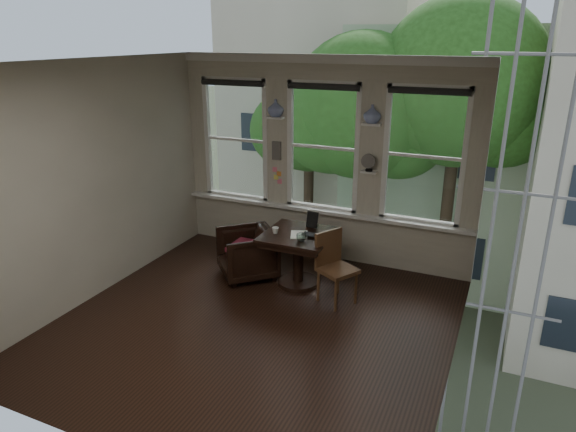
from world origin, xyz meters
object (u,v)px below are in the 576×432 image
at_px(table, 298,259).
at_px(armchair_left, 247,254).
at_px(mug, 275,230).
at_px(laptop, 314,237).
at_px(side_chair_right, 338,269).

height_order(table, armchair_left, table).
bearing_deg(armchair_left, mug, 39.79).
height_order(table, laptop, laptop).
height_order(side_chair_right, mug, side_chair_right).
height_order(armchair_left, laptop, laptop).
bearing_deg(laptop, mug, -174.13).
bearing_deg(table, laptop, -17.10).
height_order(armchair_left, mug, mug).
bearing_deg(laptop, side_chair_right, -22.77).
relative_size(table, laptop, 2.45).
xyz_separation_m(armchair_left, side_chair_right, (1.40, -0.20, 0.11)).
bearing_deg(table, side_chair_right, -21.78).
bearing_deg(mug, table, 21.95).
relative_size(table, side_chair_right, 0.98).
relative_size(table, mug, 9.99).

